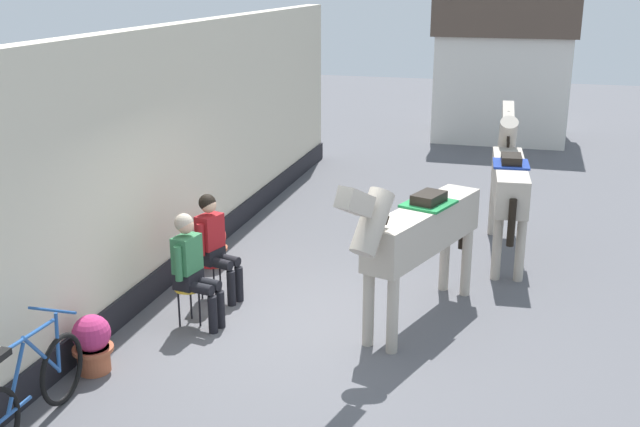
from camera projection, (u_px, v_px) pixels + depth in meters
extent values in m
plane|color=#56565B|center=(376.00, 247.00, 11.79)|extent=(40.00, 40.00, 0.00)
cube|color=beige|center=(176.00, 150.00, 10.55)|extent=(0.30, 14.00, 3.40)
cube|color=black|center=(184.00, 253.00, 11.00)|extent=(0.34, 14.00, 0.36)
cube|color=silver|center=(502.00, 87.00, 19.25)|extent=(3.20, 2.40, 2.60)
cube|color=brown|center=(507.00, 15.00, 18.73)|extent=(3.40, 2.60, 0.90)
cylinder|color=gold|center=(189.00, 288.00, 9.05)|extent=(0.34, 0.34, 0.03)
cylinder|color=black|center=(200.00, 309.00, 9.07)|extent=(0.02, 0.02, 0.45)
cylinder|color=black|center=(191.00, 302.00, 9.26)|extent=(0.02, 0.02, 0.45)
cylinder|color=black|center=(179.00, 309.00, 9.05)|extent=(0.02, 0.02, 0.45)
cube|color=black|center=(188.00, 279.00, 9.02)|extent=(0.29, 0.36, 0.20)
cube|color=#337247|center=(187.00, 254.00, 8.92)|extent=(0.28, 0.37, 0.44)
sphere|color=tan|center=(185.00, 225.00, 8.82)|extent=(0.20, 0.20, 0.20)
sphere|color=#B2A38E|center=(184.00, 223.00, 8.82)|extent=(0.22, 0.22, 0.22)
cylinder|color=black|center=(206.00, 283.00, 9.02)|extent=(0.40, 0.20, 0.13)
cylinder|color=black|center=(220.00, 309.00, 9.04)|extent=(0.11, 0.11, 0.46)
cylinder|color=black|center=(198.00, 288.00, 8.89)|extent=(0.40, 0.20, 0.13)
cylinder|color=black|center=(213.00, 315.00, 8.90)|extent=(0.11, 0.11, 0.46)
cylinder|color=#337247|center=(198.00, 253.00, 9.10)|extent=(0.09, 0.09, 0.42)
cylinder|color=#337247|center=(178.00, 264.00, 8.76)|extent=(0.09, 0.09, 0.42)
cylinder|color=red|center=(211.00, 263.00, 9.83)|extent=(0.34, 0.34, 0.03)
cylinder|color=black|center=(220.00, 283.00, 9.83)|extent=(0.02, 0.02, 0.45)
cylinder|color=black|center=(214.00, 276.00, 10.03)|extent=(0.02, 0.02, 0.45)
cylinder|color=black|center=(202.00, 282.00, 9.84)|extent=(0.02, 0.02, 0.45)
cube|color=black|center=(211.00, 255.00, 9.79)|extent=(0.32, 0.37, 0.20)
cube|color=maroon|center=(210.00, 231.00, 9.70)|extent=(0.31, 0.39, 0.44)
sphere|color=tan|center=(209.00, 205.00, 9.59)|extent=(0.20, 0.20, 0.20)
sphere|color=black|center=(207.00, 203.00, 9.59)|extent=(0.22, 0.22, 0.22)
cylinder|color=black|center=(226.00, 259.00, 9.78)|extent=(0.40, 0.23, 0.13)
cylinder|color=black|center=(239.00, 284.00, 9.77)|extent=(0.11, 0.11, 0.46)
cylinder|color=black|center=(219.00, 263.00, 9.65)|extent=(0.40, 0.23, 0.13)
cylinder|color=black|center=(231.00, 288.00, 9.64)|extent=(0.11, 0.11, 0.46)
cylinder|color=maroon|center=(221.00, 231.00, 9.86)|extent=(0.09, 0.09, 0.42)
cylinder|color=maroon|center=(201.00, 240.00, 9.54)|extent=(0.09, 0.09, 0.42)
cube|color=#B2A899|center=(424.00, 228.00, 9.01)|extent=(1.14, 2.22, 0.52)
cylinder|color=#B2A899|center=(393.00, 315.00, 8.37)|extent=(0.13, 0.13, 0.90)
cylinder|color=#B2A899|center=(368.00, 308.00, 8.54)|extent=(0.13, 0.13, 0.90)
cylinder|color=#B2A899|center=(466.00, 263.00, 9.89)|extent=(0.13, 0.13, 0.90)
cylinder|color=#B2A899|center=(445.00, 258.00, 10.06)|extent=(0.13, 0.13, 0.90)
cylinder|color=#B2A899|center=(372.00, 223.00, 7.95)|extent=(0.47, 0.69, 0.73)
cube|color=#B2A899|center=(355.00, 202.00, 7.59)|extent=(0.34, 0.56, 0.40)
cube|color=black|center=(373.00, 209.00, 7.93)|extent=(0.25, 0.61, 0.48)
cylinder|color=black|center=(463.00, 225.00, 9.99)|extent=(0.13, 0.13, 0.65)
cube|color=#197238|center=(429.00, 204.00, 9.01)|extent=(0.67, 0.73, 0.03)
cube|color=black|center=(429.00, 198.00, 8.99)|extent=(0.41, 0.51, 0.12)
cube|color=#B2A899|center=(509.00, 181.00, 11.07)|extent=(0.62, 2.23, 0.52)
cylinder|color=#B2A899|center=(493.00, 207.00, 12.22)|extent=(0.13, 0.13, 0.90)
cylinder|color=#B2A899|center=(513.00, 208.00, 12.17)|extent=(0.13, 0.13, 0.90)
cylinder|color=#B2A899|center=(497.00, 248.00, 10.41)|extent=(0.13, 0.13, 0.90)
cylinder|color=#B2A899|center=(520.00, 250.00, 10.35)|extent=(0.13, 0.13, 0.90)
cylinder|color=#B2A899|center=(508.00, 138.00, 12.07)|extent=(0.33, 0.65, 0.73)
cube|color=#B2A899|center=(508.00, 115.00, 12.30)|extent=(0.22, 0.54, 0.40)
cube|color=black|center=(508.00, 129.00, 12.01)|extent=(0.09, 0.63, 0.48)
cylinder|color=black|center=(512.00, 223.00, 10.08)|extent=(0.11, 0.11, 0.65)
cube|color=navy|center=(511.00, 164.00, 10.89)|extent=(0.55, 0.64, 0.03)
cube|color=black|center=(511.00, 159.00, 10.87)|extent=(0.32, 0.46, 0.12)
cylinder|color=#A85638|center=(94.00, 359.00, 8.06)|extent=(0.34, 0.34, 0.28)
cylinder|color=#A85638|center=(93.00, 349.00, 8.02)|extent=(0.43, 0.43, 0.04)
sphere|color=#B22D66|center=(91.00, 333.00, 7.97)|extent=(0.40, 0.40, 0.40)
cylinder|color=#A85638|center=(213.00, 256.00, 10.99)|extent=(0.34, 0.34, 0.28)
cylinder|color=#A85638|center=(213.00, 248.00, 10.96)|extent=(0.43, 0.43, 0.04)
sphere|color=red|center=(212.00, 237.00, 10.90)|extent=(0.40, 0.40, 0.40)
torus|color=black|center=(62.00, 369.00, 7.41)|extent=(0.07, 0.71, 0.71)
cylinder|color=#235199|center=(42.00, 354.00, 7.05)|extent=(0.05, 0.50, 0.60)
cylinder|color=#235199|center=(16.00, 378.00, 6.69)|extent=(0.05, 0.36, 0.55)
cylinder|color=#235199|center=(28.00, 336.00, 6.82)|extent=(0.06, 0.80, 0.09)
cylinder|color=#235199|center=(13.00, 412.00, 6.68)|extent=(0.05, 0.53, 0.06)
cylinder|color=#235199|center=(58.00, 343.00, 7.30)|extent=(0.04, 0.09, 0.60)
cylinder|color=#235199|center=(52.00, 310.00, 7.17)|extent=(0.50, 0.04, 0.03)
cube|color=black|center=(0.00, 356.00, 6.45)|extent=(0.11, 0.20, 0.06)
cylinder|color=white|center=(395.00, 225.00, 11.39)|extent=(0.32, 0.32, 0.03)
cylinder|color=silver|center=(403.00, 240.00, 11.43)|extent=(0.02, 0.02, 0.43)
cylinder|color=silver|center=(392.00, 237.00, 11.58)|extent=(0.02, 0.02, 0.43)
cylinder|color=silver|center=(389.00, 241.00, 11.38)|extent=(0.02, 0.02, 0.43)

